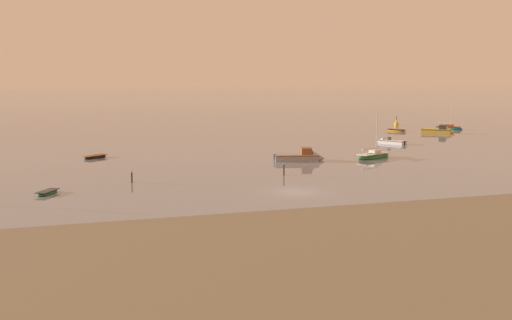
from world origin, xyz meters
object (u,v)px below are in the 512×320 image
Objects in this scene: rowboat_moored_2 at (396,131)px; channel_buoy at (396,123)px; sailboat_moored_2 at (374,156)px; mooring_post_left at (132,177)px; motorboat_moored_0 at (388,142)px; sailboat_moored_1 at (448,128)px; rowboat_moored_3 at (95,157)px; motorboat_moored_1 at (441,131)px; motorboat_moored_2 at (304,158)px; mooring_post_near at (284,169)px; rowboat_moored_1 at (48,193)px.

channel_buoy reaches higher than rowboat_moored_2.
rowboat_moored_2 is at bearing 31.93° from sailboat_moored_2.
motorboat_moored_0 is at bearing 28.88° from mooring_post_left.
motorboat_moored_0 is 0.83× the size of sailboat_moored_1.
channel_buoy reaches higher than rowboat_moored_3.
channel_buoy is at bearing 161.30° from sailboat_moored_1.
channel_buoy reaches higher than motorboat_moored_1.
motorboat_moored_1 is at bearing 48.51° from motorboat_moored_2.
sailboat_moored_2 is (-29.08, -27.88, -0.06)m from motorboat_moored_1.
channel_buoy is (39.61, 44.87, 0.08)m from motorboat_moored_2.
sailboat_moored_1 is at bearing -66.28° from channel_buoy.
motorboat_moored_1 is at bearing 19.97° from sailboat_moored_2.
motorboat_moored_1 is at bearing -24.31° from rowboat_moored_3.
mooring_post_near reaches higher than rowboat_moored_3.
motorboat_moored_2 is (-38.87, -27.03, 0.03)m from motorboat_moored_1.
mooring_post_left is (-44.04, -24.29, 0.34)m from motorboat_moored_0.
mooring_post_near is at bearing -173.39° from sailboat_moored_2.
sailboat_moored_1 is 12.68m from channel_buoy.
motorboat_moored_0 is 24.89m from motorboat_moored_2.
mooring_post_near is at bearing 101.60° from motorboat_moored_0.
motorboat_moored_0 is 3.40× the size of mooring_post_near.
rowboat_moored_3 is 1.58× the size of channel_buoy.
motorboat_moored_1 is (18.41, 12.85, 0.12)m from motorboat_moored_0.
rowboat_moored_1 is 9.43m from mooring_post_left.
motorboat_moored_0 is 1.30× the size of rowboat_moored_2.
mooring_post_near is (-6.66, -10.52, 0.28)m from motorboat_moored_2.
motorboat_moored_2 is 59.85m from channel_buoy.
motorboat_moored_2 reaches higher than motorboat_moored_0.
rowboat_moored_3 is at bearing -114.75° from sailboat_moored_1.
mooring_post_left is at bearing -143.07° from motorboat_moored_2.
rowboat_moored_3 is 21.01m from mooring_post_left.
mooring_post_left is at bearing 171.69° from sailboat_moored_2.
rowboat_moored_1 is 0.80× the size of rowboat_moored_2.
motorboat_moored_1 is 0.90× the size of sailboat_moored_2.
motorboat_moored_0 is at bearing -34.19° from rowboat_moored_3.
motorboat_moored_1 is 4.05× the size of mooring_post_near.
mooring_post_near is at bearing -102.36° from motorboat_moored_1.
rowboat_moored_2 is at bearing 47.66° from mooring_post_near.
channel_buoy reaches higher than mooring_post_left.
motorboat_moored_2 reaches higher than rowboat_moored_2.
sailboat_moored_2 reaches higher than channel_buoy.
rowboat_moored_3 is (-70.65, -22.50, -0.11)m from sailboat_moored_1.
mooring_post_near reaches higher than rowboat_moored_1.
sailboat_moored_1 is at bearing -20.73° from rowboat_moored_3.
sailboat_moored_1 is at bearing 62.45° from rowboat_moored_2.
motorboat_moored_2 is at bearing -60.93° from rowboat_moored_3.
sailboat_moored_1 is at bearing 50.35° from motorboat_moored_2.
motorboat_moored_1 is 0.88× the size of motorboat_moored_2.
channel_buoy reaches higher than rowboat_moored_1.
mooring_post_near is (-27.12, -24.69, 0.42)m from motorboat_moored_0.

